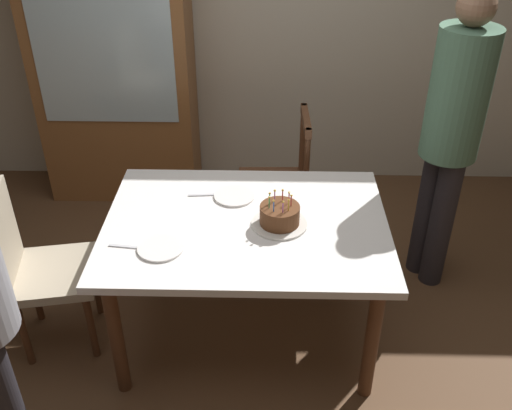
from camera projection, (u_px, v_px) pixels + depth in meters
ground at (247, 330)px, 3.30m from camera, size 6.40×6.40×0.00m
back_wall at (255, 13)px, 4.15m from camera, size 6.40×0.10×2.60m
dining_table at (246, 236)px, 2.94m from camera, size 1.42×1.04×0.75m
birthday_cake at (280, 216)px, 2.84m from camera, size 0.28×0.28×0.18m
plate_near_celebrant at (161, 248)px, 2.70m from camera, size 0.22×0.22×0.01m
plate_far_side at (234, 196)px, 3.09m from camera, size 0.22×0.22×0.01m
fork_near_celebrant at (127, 247)px, 2.71m from camera, size 0.18×0.04×0.01m
fork_far_side at (205, 195)px, 3.10m from camera, size 0.18×0.03×0.01m
chair_spindle_back at (277, 186)px, 3.75m from camera, size 0.45×0.45×0.95m
chair_upholstered at (32, 263)px, 2.96m from camera, size 0.51×0.51×0.95m
person_guest at (452, 129)px, 3.18m from camera, size 0.32×0.32×1.78m
china_cabinet at (115, 73)px, 4.11m from camera, size 1.10×0.45×1.90m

